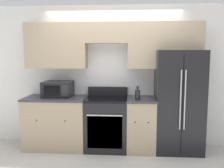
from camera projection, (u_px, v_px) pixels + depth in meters
The scene contains 8 objects.
ground_plane at pixel (111, 155), 4.24m from camera, with size 12.00×12.00×0.00m, color beige.
wall_back at pixel (113, 64), 4.63m from camera, with size 8.00×0.39×2.60m.
lower_cabinets_left at pixel (56, 122), 4.56m from camera, with size 1.12×0.64×0.93m.
lower_cabinets_right at pixel (141, 124), 4.45m from camera, with size 0.52×0.64×0.93m.
oven_range at pixel (106, 123), 4.49m from camera, with size 0.74×0.65×1.09m.
refrigerator at pixel (178, 101), 4.38m from camera, with size 0.81×0.72×1.78m.
microwave at pixel (58, 89), 4.56m from camera, with size 0.52×0.42×0.28m.
bottle at pixel (137, 94), 4.23m from camera, with size 0.09×0.09×0.24m.
Camera 1 is at (0.32, -4.04, 1.74)m, focal length 40.00 mm.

